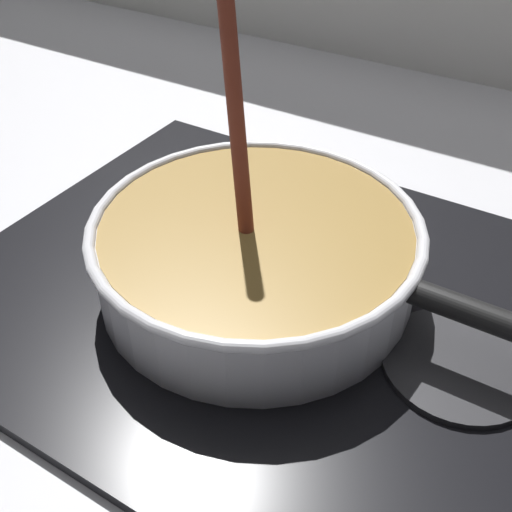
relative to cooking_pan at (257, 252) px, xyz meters
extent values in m
cube|color=#B7B7BC|center=(-0.15, -0.16, -0.07)|extent=(2.40, 1.60, 0.04)
cube|color=black|center=(0.00, 0.00, -0.05)|extent=(0.56, 0.48, 0.01)
torus|color=#592D0C|center=(0.00, 0.00, -0.04)|extent=(0.18, 0.18, 0.01)
cylinder|color=#262628|center=(0.20, 0.00, -0.04)|extent=(0.13, 0.13, 0.01)
cylinder|color=silver|center=(0.00, 0.00, -0.01)|extent=(0.29, 0.29, 0.07)
cylinder|color=olive|center=(0.00, 0.00, 0.00)|extent=(0.28, 0.28, 0.06)
torus|color=silver|center=(0.00, 0.00, 0.03)|extent=(0.31, 0.31, 0.01)
cylinder|color=#EDD88C|center=(0.01, 0.08, 0.02)|extent=(0.03, 0.03, 0.01)
cylinder|color=beige|center=(0.08, 0.06, 0.02)|extent=(0.03, 0.03, 0.01)
cylinder|color=#EDD88C|center=(-0.08, 0.04, 0.02)|extent=(0.03, 0.03, 0.01)
cylinder|color=#E5CC7A|center=(0.02, 0.01, 0.02)|extent=(0.04, 0.04, 0.01)
cylinder|color=#E5CC7A|center=(-0.08, -0.04, 0.02)|extent=(0.04, 0.04, 0.01)
cylinder|color=beige|center=(-0.03, -0.08, 0.02)|extent=(0.04, 0.04, 0.01)
cylinder|color=#E5CC7A|center=(0.02, -0.06, 0.02)|extent=(0.03, 0.03, 0.01)
cylinder|color=beige|center=(-0.03, -0.02, 0.02)|extent=(0.04, 0.04, 0.01)
cylinder|color=maroon|center=(-0.03, 0.01, 0.15)|extent=(0.08, 0.07, 0.28)
cube|color=brown|center=(0.00, -0.01, 0.01)|extent=(0.05, 0.05, 0.01)
camera|label=1|loc=(0.23, -0.38, 0.35)|focal=43.09mm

